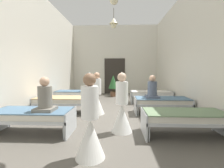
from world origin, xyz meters
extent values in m
cube|color=#59544C|center=(0.00, 0.00, -0.05)|extent=(6.30, 11.09, 0.10)
cube|color=silver|center=(0.00, 5.35, 2.32)|extent=(6.10, 0.20, 4.64)
cube|color=silver|center=(-2.95, 0.00, 2.32)|extent=(0.20, 10.49, 4.64)
cube|color=silver|center=(2.95, 0.00, 2.32)|extent=(0.20, 10.49, 4.64)
cube|color=#2D2823|center=(0.00, 5.23, 1.20)|extent=(1.40, 0.06, 2.40)
sphere|color=beige|center=(0.10, 0.00, 3.92)|extent=(0.28, 0.28, 0.28)
cylinder|color=brown|center=(0.02, 2.45, 4.40)|extent=(0.02, 0.02, 0.47)
cone|color=beige|center=(0.02, 2.45, 4.01)|extent=(0.44, 0.44, 0.28)
sphere|color=beige|center=(0.02, 2.45, 3.79)|extent=(0.28, 0.28, 0.28)
cylinder|color=#B7BCC1|center=(-2.67, -1.54, 0.17)|extent=(0.03, 0.03, 0.34)
cylinder|color=#B7BCC1|center=(-0.93, -2.26, 0.17)|extent=(0.03, 0.03, 0.34)
cylinder|color=#B7BCC1|center=(-0.93, -1.54, 0.17)|extent=(0.03, 0.03, 0.34)
cube|color=#B7BCC1|center=(-1.80, -1.90, 0.38)|extent=(1.90, 0.84, 0.07)
cube|color=#B7BCC1|center=(-0.87, -1.90, 0.29)|extent=(0.04, 0.84, 0.57)
cube|color=silver|center=(-1.80, -1.90, 0.48)|extent=(1.82, 0.78, 0.14)
cube|color=slate|center=(-1.80, -1.90, 0.56)|extent=(1.86, 0.82, 0.02)
cylinder|color=#B7BCC1|center=(0.93, -2.26, 0.17)|extent=(0.03, 0.03, 0.34)
cylinder|color=#B7BCC1|center=(0.93, -1.54, 0.17)|extent=(0.03, 0.03, 0.34)
cylinder|color=#B7BCC1|center=(2.67, -1.54, 0.17)|extent=(0.03, 0.03, 0.34)
cube|color=#B7BCC1|center=(1.80, -1.90, 0.38)|extent=(1.90, 0.84, 0.07)
cube|color=#B7BCC1|center=(0.87, -1.90, 0.29)|extent=(0.04, 0.84, 0.57)
cube|color=silver|center=(1.80, -1.90, 0.48)|extent=(1.82, 0.78, 0.14)
cube|color=slate|center=(1.80, -1.90, 0.56)|extent=(1.86, 0.82, 0.02)
cylinder|color=#B7BCC1|center=(-2.67, -0.36, 0.17)|extent=(0.03, 0.03, 0.34)
cylinder|color=#B7BCC1|center=(-2.67, 0.36, 0.17)|extent=(0.03, 0.03, 0.34)
cylinder|color=#B7BCC1|center=(-0.93, -0.36, 0.17)|extent=(0.03, 0.03, 0.34)
cylinder|color=#B7BCC1|center=(-0.93, 0.36, 0.17)|extent=(0.03, 0.03, 0.34)
cube|color=#B7BCC1|center=(-1.80, 0.00, 0.38)|extent=(1.90, 0.84, 0.07)
cube|color=#B7BCC1|center=(-2.73, 0.00, 0.29)|extent=(0.04, 0.84, 0.57)
cube|color=#B7BCC1|center=(-0.87, 0.00, 0.29)|extent=(0.04, 0.84, 0.57)
cube|color=silver|center=(-1.80, 0.00, 0.48)|extent=(1.82, 0.78, 0.14)
cube|color=tan|center=(-1.80, 0.00, 0.56)|extent=(1.86, 0.82, 0.02)
cylinder|color=#B7BCC1|center=(0.93, -0.36, 0.17)|extent=(0.03, 0.03, 0.34)
cylinder|color=#B7BCC1|center=(0.93, 0.36, 0.17)|extent=(0.03, 0.03, 0.34)
cylinder|color=#B7BCC1|center=(2.67, -0.36, 0.17)|extent=(0.03, 0.03, 0.34)
cylinder|color=#B7BCC1|center=(2.67, 0.36, 0.17)|extent=(0.03, 0.03, 0.34)
cube|color=#B7BCC1|center=(1.80, 0.00, 0.38)|extent=(1.90, 0.84, 0.07)
cube|color=#B7BCC1|center=(0.87, 0.00, 0.29)|extent=(0.04, 0.84, 0.57)
cube|color=#B7BCC1|center=(2.73, 0.00, 0.29)|extent=(0.04, 0.84, 0.57)
cube|color=silver|center=(1.80, 0.00, 0.48)|extent=(1.82, 0.78, 0.14)
cube|color=slate|center=(1.80, 0.00, 0.56)|extent=(1.86, 0.82, 0.02)
cylinder|color=#B7BCC1|center=(-2.67, 1.54, 0.17)|extent=(0.03, 0.03, 0.34)
cylinder|color=#B7BCC1|center=(-2.67, 2.26, 0.17)|extent=(0.03, 0.03, 0.34)
cylinder|color=#B7BCC1|center=(-0.93, 1.54, 0.17)|extent=(0.03, 0.03, 0.34)
cylinder|color=#B7BCC1|center=(-0.93, 2.26, 0.17)|extent=(0.03, 0.03, 0.34)
cube|color=#B7BCC1|center=(-1.80, 1.90, 0.38)|extent=(1.90, 0.84, 0.07)
cube|color=#B7BCC1|center=(-2.73, 1.90, 0.29)|extent=(0.04, 0.84, 0.57)
cube|color=#B7BCC1|center=(-0.87, 1.90, 0.29)|extent=(0.04, 0.84, 0.57)
cube|color=white|center=(-1.80, 1.90, 0.48)|extent=(1.82, 0.78, 0.14)
cube|color=slate|center=(-1.80, 1.90, 0.56)|extent=(1.86, 0.82, 0.02)
cylinder|color=#B7BCC1|center=(0.93, 1.54, 0.17)|extent=(0.03, 0.03, 0.34)
cylinder|color=#B7BCC1|center=(0.93, 2.26, 0.17)|extent=(0.03, 0.03, 0.34)
cylinder|color=#B7BCC1|center=(2.67, 1.54, 0.17)|extent=(0.03, 0.03, 0.34)
cylinder|color=#B7BCC1|center=(2.67, 2.26, 0.17)|extent=(0.03, 0.03, 0.34)
cube|color=#B7BCC1|center=(1.80, 1.90, 0.38)|extent=(1.90, 0.84, 0.07)
cube|color=#B7BCC1|center=(0.87, 1.90, 0.29)|extent=(0.04, 0.84, 0.57)
cube|color=#B7BCC1|center=(2.73, 1.90, 0.29)|extent=(0.04, 0.84, 0.57)
cube|color=white|center=(1.80, 1.90, 0.48)|extent=(1.82, 0.78, 0.14)
cube|color=beige|center=(1.80, 1.90, 0.56)|extent=(1.86, 0.82, 0.02)
cone|color=white|center=(-0.22, -2.93, 0.35)|extent=(0.52, 0.52, 0.70)
cylinder|color=white|center=(-0.22, -2.93, 0.97)|extent=(0.30, 0.30, 0.55)
sphere|color=#846047|center=(-0.22, -2.93, 1.36)|extent=(0.22, 0.22, 0.22)
cone|color=white|center=(-0.22, -2.93, 1.44)|extent=(0.18, 0.18, 0.10)
cone|color=white|center=(-0.49, -0.11, 0.35)|extent=(0.52, 0.52, 0.70)
cylinder|color=white|center=(-0.49, -0.11, 0.97)|extent=(0.30, 0.30, 0.55)
sphere|color=#A87A5B|center=(-0.49, -0.11, 1.36)|extent=(0.22, 0.22, 0.22)
cone|color=white|center=(-0.49, -0.11, 1.44)|extent=(0.18, 0.18, 0.10)
cone|color=white|center=(0.35, -1.73, 0.35)|extent=(0.52, 0.52, 0.70)
cylinder|color=white|center=(0.35, -1.73, 0.97)|extent=(0.30, 0.30, 0.55)
sphere|color=beige|center=(0.35, -1.73, 1.36)|extent=(0.22, 0.22, 0.22)
cone|color=white|center=(0.35, -1.73, 1.44)|extent=(0.18, 0.18, 0.10)
cylinder|color=#515B70|center=(1.45, -0.04, 0.86)|extent=(0.32, 0.32, 0.58)
cube|color=#515B70|center=(1.45, -0.04, 0.61)|extent=(0.44, 0.44, 0.08)
sphere|color=tan|center=(1.45, -0.04, 1.26)|extent=(0.22, 0.22, 0.22)
cylinder|color=slate|center=(-1.45, -1.98, 0.86)|extent=(0.32, 0.32, 0.58)
cube|color=slate|center=(-1.45, -1.98, 0.61)|extent=(0.44, 0.44, 0.08)
sphere|color=tan|center=(-1.45, -1.98, 1.26)|extent=(0.22, 0.22, 0.22)
cylinder|color=brown|center=(-0.06, 3.87, 0.14)|extent=(0.34, 0.34, 0.29)
cylinder|color=brown|center=(-0.06, 3.87, 0.39)|extent=(0.06, 0.06, 0.20)
cone|color=#2D6633|center=(-0.06, 3.87, 0.89)|extent=(0.57, 0.57, 0.81)
camera|label=1|loc=(0.27, -5.52, 1.49)|focal=25.02mm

